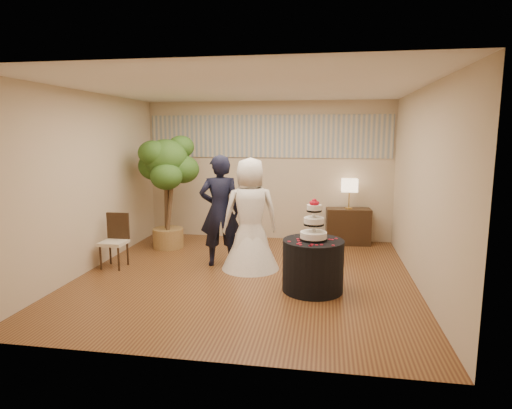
% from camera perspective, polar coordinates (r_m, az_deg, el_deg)
% --- Properties ---
extents(floor, '(5.00, 5.00, 0.00)m').
position_cam_1_polar(floor, '(6.63, -1.43, -9.53)').
color(floor, brown).
rests_on(floor, ground).
extents(ceiling, '(5.00, 5.00, 0.00)m').
position_cam_1_polar(ceiling, '(6.30, -1.54, 15.31)').
color(ceiling, white).
rests_on(ceiling, wall_back).
extents(wall_back, '(5.00, 0.06, 2.80)m').
position_cam_1_polar(wall_back, '(8.77, 1.59, 4.49)').
color(wall_back, '#C7B394').
rests_on(wall_back, ground).
extents(wall_front, '(5.00, 0.06, 2.80)m').
position_cam_1_polar(wall_front, '(3.92, -8.38, -1.77)').
color(wall_front, '#C7B394').
rests_on(wall_front, ground).
extents(wall_left, '(0.06, 5.00, 2.80)m').
position_cam_1_polar(wall_left, '(7.22, -21.41, 2.78)').
color(wall_left, '#C7B394').
rests_on(wall_left, ground).
extents(wall_right, '(0.06, 5.00, 2.80)m').
position_cam_1_polar(wall_right, '(6.34, 21.30, 1.96)').
color(wall_right, '#C7B394').
rests_on(wall_right, ground).
extents(mural_border, '(4.90, 0.02, 0.85)m').
position_cam_1_polar(mural_border, '(8.72, 1.60, 9.07)').
color(mural_border, '#A7A79B').
rests_on(mural_border, wall_back).
extents(groom, '(0.76, 0.60, 1.82)m').
position_cam_1_polar(groom, '(7.00, -4.82, -0.83)').
color(groom, black).
rests_on(groom, floor).
extents(bride, '(1.18, 1.18, 1.79)m').
position_cam_1_polar(bride, '(6.78, -0.76, -1.26)').
color(bride, white).
rests_on(bride, floor).
extents(cake_table, '(0.84, 0.84, 0.72)m').
position_cam_1_polar(cake_table, '(6.00, 7.59, -8.05)').
color(cake_table, black).
rests_on(cake_table, floor).
extents(wedding_cake, '(0.37, 0.37, 0.57)m').
position_cam_1_polar(wedding_cake, '(5.84, 7.72, -2.00)').
color(wedding_cake, white).
rests_on(wedding_cake, cake_table).
extents(console, '(0.88, 0.45, 0.71)m').
position_cam_1_polar(console, '(8.59, 12.17, -2.87)').
color(console, black).
rests_on(console, floor).
extents(table_lamp, '(0.31, 0.31, 0.58)m').
position_cam_1_polar(table_lamp, '(8.48, 12.32, 1.39)').
color(table_lamp, '#D6B68D').
rests_on(table_lamp, console).
extents(ficus_tree, '(1.44, 1.44, 2.17)m').
position_cam_1_polar(ficus_tree, '(8.19, -11.82, 1.72)').
color(ficus_tree, '#2D531A').
rests_on(ficus_tree, floor).
extents(side_chair, '(0.41, 0.43, 0.87)m').
position_cam_1_polar(side_chair, '(7.31, -18.46, -4.66)').
color(side_chair, black).
rests_on(side_chair, floor).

